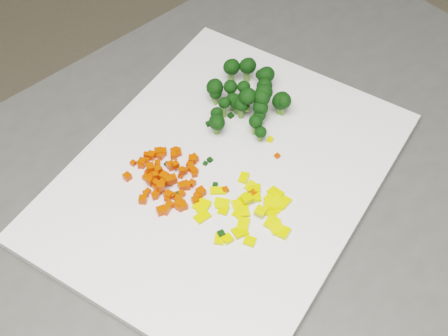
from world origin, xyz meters
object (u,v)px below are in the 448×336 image
object	(u,v)px
counter_block	(238,320)
cutting_board	(224,175)
broccoli_pile	(243,96)
pepper_pile	(244,206)
carrot_pile	(165,174)

from	to	relation	value
counter_block	cutting_board	distance (m)	0.46
broccoli_pile	cutting_board	bearing A→B (deg)	-123.40
pepper_pile	broccoli_pile	distance (m)	0.18
carrot_pile	broccoli_pile	world-z (taller)	broccoli_pile
cutting_board	counter_block	bearing A→B (deg)	-28.73
cutting_board	carrot_pile	world-z (taller)	carrot_pile
pepper_pile	counter_block	bearing A→B (deg)	67.76
carrot_pile	pepper_pile	world-z (taller)	carrot_pile
counter_block	broccoli_pile	world-z (taller)	broccoli_pile
cutting_board	broccoli_pile	size ratio (longest dim) A/B	3.75
carrot_pile	counter_block	bearing A→B (deg)	-14.54
broccoli_pile	pepper_pile	bearing A→B (deg)	-110.57
cutting_board	pepper_pile	distance (m)	0.07
counter_block	cutting_board	xyz separation A→B (m)	(-0.03, 0.01, 0.46)
carrot_pile	cutting_board	bearing A→B (deg)	-9.56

